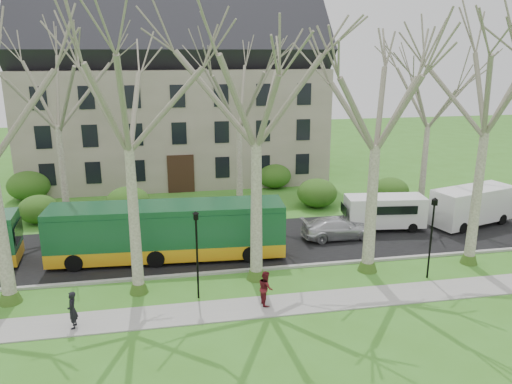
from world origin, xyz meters
TOP-DOWN VIEW (x-y plane):
  - ground at (0.00, 0.00)m, footprint 120.00×120.00m
  - sidewalk at (0.00, -2.50)m, footprint 70.00×2.00m
  - road at (0.00, 5.50)m, footprint 80.00×8.00m
  - curb at (0.00, 1.50)m, footprint 80.00×0.25m
  - building at (-6.00, 24.00)m, footprint 26.50×12.20m
  - tree_row_verge at (0.00, 0.30)m, footprint 49.00×7.00m
  - tree_row_far at (-1.33, 11.00)m, footprint 33.00×7.00m
  - lamp_row at (-0.00, -1.00)m, footprint 36.22×0.22m
  - hedges at (-4.67, 14.00)m, footprint 30.60×8.60m
  - bus_follow at (-7.30, 4.07)m, footprint 13.23×3.52m
  - sedan at (3.26, 5.24)m, footprint 4.66×1.95m
  - van_a at (6.86, 6.31)m, footprint 5.31×2.45m
  - van_b at (13.07, 6.01)m, footprint 6.25×3.68m
  - pedestrian_a at (-11.46, -2.81)m, footprint 0.42×0.62m
  - pedestrian_b at (-2.96, -2.31)m, footprint 0.68×0.85m

SIDE VIEW (x-z plane):
  - ground at x=0.00m, z-range 0.00..0.00m
  - sidewalk at x=0.00m, z-range 0.00..0.06m
  - road at x=0.00m, z-range 0.00..0.06m
  - curb at x=0.00m, z-range 0.00..0.14m
  - sedan at x=3.26m, z-range 0.06..1.40m
  - pedestrian_b at x=-2.96m, z-range 0.06..1.71m
  - pedestrian_a at x=-11.46m, z-range 0.06..1.72m
  - hedges at x=-4.67m, z-range 0.00..2.00m
  - van_a at x=6.86m, z-range 0.06..2.30m
  - van_b at x=13.07m, z-range 0.06..2.63m
  - bus_follow at x=-7.30m, z-range 0.06..3.33m
  - lamp_row at x=0.00m, z-range 0.42..4.72m
  - tree_row_far at x=-1.33m, z-range 0.00..12.00m
  - tree_row_verge at x=0.00m, z-range 0.00..14.00m
  - building at x=-6.00m, z-range 0.07..16.07m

